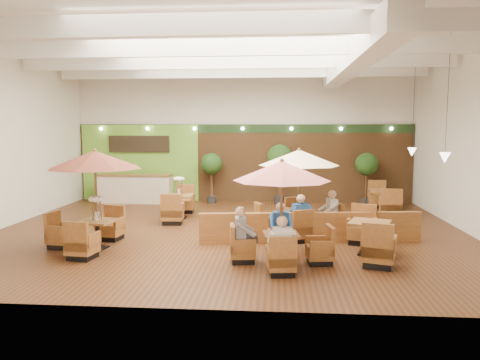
# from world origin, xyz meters

# --- Properties ---
(room) EXTENTS (14.04, 14.00, 5.52)m
(room) POSITION_xyz_m (0.25, 1.22, 3.63)
(room) COLOR #381E0F
(room) RESTS_ON ground
(service_counter) EXTENTS (3.00, 0.75, 1.18)m
(service_counter) POSITION_xyz_m (-4.40, 5.10, 0.58)
(service_counter) COLOR beige
(service_counter) RESTS_ON ground
(booth_divider) EXTENTS (5.96, 0.91, 0.83)m
(booth_divider) POSITION_xyz_m (2.34, -1.16, 0.41)
(booth_divider) COLOR brown
(booth_divider) RESTS_ON ground
(table_0) EXTENTS (2.47, 2.57, 2.57)m
(table_0) POSITION_xyz_m (-3.21, -2.21, 1.84)
(table_0) COLOR brown
(table_0) RESTS_ON ground
(table_1) EXTENTS (2.39, 2.39, 2.40)m
(table_1) POSITION_xyz_m (1.52, -3.12, 1.65)
(table_1) COLOR brown
(table_1) RESTS_ON ground
(table_2) EXTENTS (2.60, 2.60, 2.51)m
(table_2) POSITION_xyz_m (2.05, -0.13, 1.72)
(table_2) COLOR brown
(table_2) RESTS_ON ground
(table_3) EXTENTS (0.96, 2.73, 1.58)m
(table_3) POSITION_xyz_m (-1.91, 2.00, 0.50)
(table_3) COLOR brown
(table_3) RESTS_ON ground
(table_4) EXTENTS (1.17, 2.92, 1.03)m
(table_4) POSITION_xyz_m (3.68, -2.22, 0.39)
(table_4) COLOR brown
(table_4) RESTS_ON ground
(table_5) EXTENTS (1.02, 2.82, 1.04)m
(table_5) POSITION_xyz_m (5.32, 3.64, 0.40)
(table_5) COLOR brown
(table_5) RESTS_ON ground
(topiary_0) EXTENTS (0.89, 0.89, 2.06)m
(topiary_0) POSITION_xyz_m (-1.25, 5.30, 1.54)
(topiary_0) COLOR black
(topiary_0) RESTS_ON ground
(topiary_1) EXTENTS (1.04, 1.04, 2.42)m
(topiary_1) POSITION_xyz_m (1.54, 5.30, 1.80)
(topiary_1) COLOR black
(topiary_1) RESTS_ON ground
(topiary_2) EXTENTS (0.90, 0.90, 2.10)m
(topiary_2) POSITION_xyz_m (4.99, 5.30, 1.56)
(topiary_2) COLOR black
(topiary_2) RESTS_ON ground
(diner_0) EXTENTS (0.42, 0.36, 0.81)m
(diner_0) POSITION_xyz_m (1.52, -3.99, 0.76)
(diner_0) COLOR silver
(diner_0) RESTS_ON ground
(diner_1) EXTENTS (0.40, 0.34, 0.80)m
(diner_1) POSITION_xyz_m (1.52, -2.24, 0.76)
(diner_1) COLOR #215091
(diner_1) RESTS_ON ground
(diner_2) EXTENTS (0.37, 0.43, 0.84)m
(diner_2) POSITION_xyz_m (0.65, -3.12, 0.77)
(diner_2) COLOR gray
(diner_2) RESTS_ON ground
(diner_3) EXTENTS (0.47, 0.44, 0.85)m
(diner_3) POSITION_xyz_m (2.05, -1.05, 0.78)
(diner_3) COLOR #215091
(diner_3) RESTS_ON ground
(diner_4) EXTENTS (0.39, 0.45, 0.84)m
(diner_4) POSITION_xyz_m (2.96, -0.13, 0.77)
(diner_4) COLOR silver
(diner_4) RESTS_ON ground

